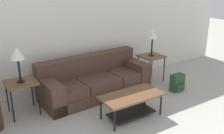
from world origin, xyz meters
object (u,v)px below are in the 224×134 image
object	(u,v)px
side_table_left	(21,85)
side_table_right	(151,58)
table_lamp_right	(153,35)
coffee_table	(132,101)
couch	(95,81)
table_lamp_left	(17,54)
backpack	(177,83)

from	to	relation	value
side_table_left	side_table_right	bearing A→B (deg)	0.00
table_lamp_right	side_table_left	bearing A→B (deg)	-180.00
coffee_table	couch	bearing A→B (deg)	93.72
couch	table_lamp_left	distance (m)	1.75
side_table_right	table_lamp_left	distance (m)	3.12
table_lamp_left	couch	bearing A→B (deg)	1.78
table_lamp_left	backpack	bearing A→B (deg)	-14.21
side_table_left	coffee_table	bearing A→B (deg)	-36.02
side_table_right	backpack	size ratio (longest dim) A/B	1.64
coffee_table	backpack	xyz separation A→B (m)	(1.55, 0.37, -0.14)
side_table_left	table_lamp_left	distance (m)	0.58
table_lamp_right	couch	bearing A→B (deg)	178.23
side_table_left	table_lamp_left	world-z (taller)	table_lamp_left
couch	side_table_left	distance (m)	1.55
coffee_table	side_table_left	size ratio (longest dim) A/B	1.77
table_lamp_left	side_table_left	bearing A→B (deg)	-63.43
side_table_left	side_table_right	world-z (taller)	same
couch	backpack	world-z (taller)	couch
table_lamp_left	backpack	world-z (taller)	table_lamp_left
side_table_left	table_lamp_left	xyz separation A→B (m)	(-0.00, 0.00, 0.58)
backpack	table_lamp_right	bearing A→B (deg)	96.83
coffee_table	side_table_right	xyz separation A→B (m)	(1.46, 1.17, 0.24)
coffee_table	side_table_left	distance (m)	2.00
couch	table_lamp_right	distance (m)	1.76
side_table_left	backpack	distance (m)	3.28
side_table_right	backpack	xyz separation A→B (m)	(0.10, -0.80, -0.38)
coffee_table	table_lamp_left	world-z (taller)	table_lamp_left
side_table_right	table_lamp_right	xyz separation A→B (m)	(0.00, 0.00, 0.58)
coffee_table	side_table_right	bearing A→B (deg)	38.76
couch	side_table_right	world-z (taller)	couch
side_table_right	table_lamp_right	size ratio (longest dim) A/B	0.99
couch	side_table_left	size ratio (longest dim) A/B	3.81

